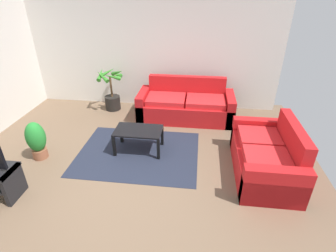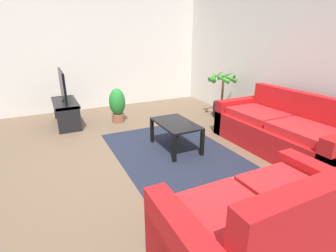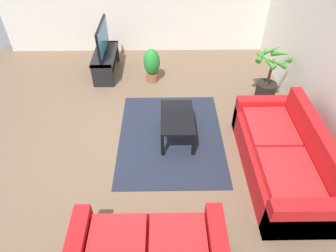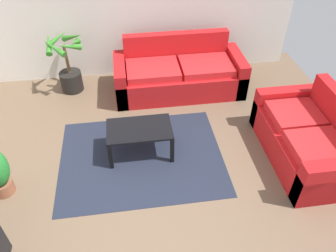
# 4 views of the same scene
# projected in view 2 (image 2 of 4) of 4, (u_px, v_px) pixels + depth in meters

# --- Properties ---
(ground_plane) EXTENTS (6.60, 6.60, 0.00)m
(ground_plane) POSITION_uv_depth(u_px,v_px,m) (124.00, 156.00, 3.81)
(ground_plane) COLOR brown
(wall_back) EXTENTS (6.00, 0.06, 2.70)m
(wall_back) POSITION_uv_depth(u_px,v_px,m) (278.00, 57.00, 4.62)
(wall_back) COLOR silver
(wall_back) RESTS_ON ground
(wall_left) EXTENTS (0.06, 6.00, 2.70)m
(wall_left) POSITION_uv_depth(u_px,v_px,m) (82.00, 52.00, 5.88)
(wall_left) COLOR silver
(wall_left) RESTS_ON ground
(couch_main) EXTENTS (2.14, 0.90, 0.90)m
(couch_main) POSITION_uv_depth(u_px,v_px,m) (281.00, 132.00, 3.94)
(couch_main) COLOR red
(couch_main) RESTS_ON ground
(couch_loveseat) EXTENTS (0.90, 1.63, 0.90)m
(couch_loveseat) POSITION_uv_depth(u_px,v_px,m) (265.00, 228.00, 1.97)
(couch_loveseat) COLOR red
(couch_loveseat) RESTS_ON ground
(tv_stand) EXTENTS (1.10, 0.45, 0.48)m
(tv_stand) POSITION_uv_depth(u_px,v_px,m) (66.00, 110.00, 5.09)
(tv_stand) COLOR black
(tv_stand) RESTS_ON ground
(tv) EXTENTS (1.02, 0.10, 0.62)m
(tv) POSITION_uv_depth(u_px,v_px,m) (63.00, 85.00, 4.93)
(tv) COLOR black
(tv) RESTS_ON tv_stand
(coffee_table) EXTENTS (0.86, 0.52, 0.44)m
(coffee_table) POSITION_uv_depth(u_px,v_px,m) (176.00, 127.00, 3.96)
(coffee_table) COLOR black
(coffee_table) RESTS_ON ground
(area_rug) EXTENTS (2.20, 1.70, 0.01)m
(area_rug) POSITION_uv_depth(u_px,v_px,m) (170.00, 149.00, 4.04)
(area_rug) COLOR #1E2333
(area_rug) RESTS_ON ground
(potted_palm) EXTENTS (0.66, 0.68, 1.02)m
(potted_palm) POSITION_uv_depth(u_px,v_px,m) (222.00, 98.00, 5.55)
(potted_palm) COLOR black
(potted_palm) RESTS_ON ground
(potted_plant_small) EXTENTS (0.33, 0.33, 0.71)m
(potted_plant_small) POSITION_uv_depth(u_px,v_px,m) (117.00, 104.00, 5.22)
(potted_plant_small) COLOR brown
(potted_plant_small) RESTS_ON ground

